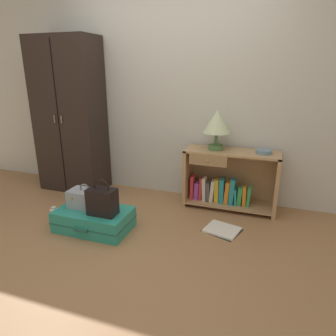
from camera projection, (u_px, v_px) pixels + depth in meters
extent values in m
plane|color=#9E7047|center=(122.00, 252.00, 2.68)|extent=(9.00, 9.00, 0.00)
cube|color=beige|center=(174.00, 90.00, 3.62)|extent=(6.40, 0.10, 2.60)
cube|color=black|center=(70.00, 116.00, 3.87)|extent=(0.84, 0.45, 1.93)
cube|color=black|center=(58.00, 119.00, 3.66)|extent=(0.01, 0.01, 1.83)
cylinder|color=gray|center=(54.00, 119.00, 3.67)|extent=(0.01, 0.01, 0.09)
cylinder|color=gray|center=(61.00, 119.00, 3.64)|extent=(0.01, 0.01, 0.09)
cube|color=tan|center=(188.00, 175.00, 3.60)|extent=(0.04, 0.37, 0.68)
cube|color=tan|center=(277.00, 185.00, 3.29)|extent=(0.04, 0.37, 0.68)
cube|color=tan|center=(232.00, 152.00, 3.34)|extent=(1.04, 0.37, 0.02)
cube|color=tan|center=(229.00, 203.00, 3.53)|extent=(0.96, 0.37, 0.02)
cube|color=tan|center=(232.00, 175.00, 3.61)|extent=(0.96, 0.01, 0.66)
cube|color=#9D7950|center=(208.00, 160.00, 3.28)|extent=(0.42, 0.02, 0.12)
sphere|color=#9E844C|center=(208.00, 161.00, 3.27)|extent=(0.02, 0.02, 0.02)
cube|color=red|center=(193.00, 187.00, 3.60)|extent=(0.04, 0.12, 0.28)
cube|color=purple|center=(197.00, 190.00, 3.59)|extent=(0.06, 0.09, 0.21)
cube|color=red|center=(201.00, 188.00, 3.57)|extent=(0.04, 0.08, 0.27)
cube|color=beige|center=(205.00, 189.00, 3.55)|extent=(0.05, 0.12, 0.28)
cube|color=#4C474C|center=(208.00, 191.00, 3.55)|extent=(0.06, 0.12, 0.23)
cube|color=beige|center=(213.00, 190.00, 3.53)|extent=(0.06, 0.12, 0.26)
cube|color=gold|center=(217.00, 190.00, 3.51)|extent=(0.06, 0.09, 0.27)
cube|color=teal|center=(222.00, 190.00, 3.49)|extent=(0.06, 0.13, 0.29)
cube|color=orange|center=(227.00, 192.00, 3.47)|extent=(0.06, 0.10, 0.26)
cube|color=teal|center=(232.00, 191.00, 3.45)|extent=(0.06, 0.12, 0.30)
cube|color=teal|center=(236.00, 196.00, 3.45)|extent=(0.04, 0.13, 0.19)
cube|color=green|center=(240.00, 196.00, 3.44)|extent=(0.05, 0.10, 0.21)
cube|color=orange|center=(244.00, 196.00, 3.42)|extent=(0.05, 0.08, 0.22)
cube|color=green|center=(249.00, 196.00, 3.40)|extent=(0.05, 0.10, 0.23)
cylinder|color=#4C7542|center=(216.00, 147.00, 3.40)|extent=(0.17, 0.17, 0.05)
cylinder|color=#4C7542|center=(216.00, 139.00, 3.37)|extent=(0.04, 0.04, 0.14)
cone|color=beige|center=(217.00, 121.00, 3.31)|extent=(0.30, 0.30, 0.25)
cylinder|color=slate|center=(264.00, 152.00, 3.24)|extent=(0.17, 0.17, 0.04)
cube|color=teal|center=(94.00, 219.00, 3.04)|extent=(0.73, 0.44, 0.21)
cube|color=#235E52|center=(94.00, 219.00, 3.04)|extent=(0.74, 0.44, 0.01)
cube|color=#235E52|center=(81.00, 230.00, 2.83)|extent=(0.14, 0.02, 0.03)
cube|color=#8E99A3|center=(85.00, 199.00, 3.04)|extent=(0.33, 0.20, 0.18)
torus|color=slate|center=(85.00, 189.00, 3.01)|extent=(0.11, 0.02, 0.11)
cube|color=tan|center=(71.00, 199.00, 2.96)|extent=(0.02, 0.01, 0.02)
cube|color=tan|center=(87.00, 201.00, 2.91)|extent=(0.02, 0.01, 0.02)
cube|color=black|center=(102.00, 202.00, 2.88)|extent=(0.27, 0.16, 0.26)
torus|color=black|center=(101.00, 187.00, 2.83)|extent=(0.16, 0.01, 0.16)
cylinder|color=white|center=(55.00, 215.00, 3.19)|extent=(0.08, 0.08, 0.15)
cylinder|color=silver|center=(54.00, 208.00, 3.16)|extent=(0.05, 0.05, 0.02)
cube|color=white|center=(222.00, 230.00, 3.03)|extent=(0.38, 0.35, 0.02)
cube|color=black|center=(222.00, 230.00, 3.03)|extent=(0.41, 0.38, 0.01)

